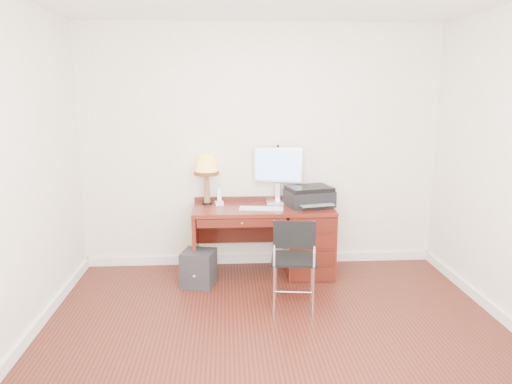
{
  "coord_description": "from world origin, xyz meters",
  "views": [
    {
      "loc": [
        -0.4,
        -3.8,
        1.99
      ],
      "look_at": [
        -0.09,
        1.2,
        0.96
      ],
      "focal_mm": 35.0,
      "sensor_mm": 36.0,
      "label": 1
    }
  ],
  "objects": [
    {
      "name": "ground",
      "position": [
        0.0,
        0.0,
        0.0
      ],
      "size": [
        4.0,
        4.0,
        0.0
      ],
      "primitive_type": "plane",
      "color": "#39130D",
      "rests_on": "ground"
    },
    {
      "name": "keyboard",
      "position": [
        -0.03,
        1.29,
        0.76
      ],
      "size": [
        0.47,
        0.2,
        0.02
      ],
      "primitive_type": "cube",
      "rotation": [
        0.0,
        0.0,
        -0.15
      ],
      "color": "white",
      "rests_on": "desk"
    },
    {
      "name": "monitor",
      "position": [
        0.17,
        1.63,
        1.14
      ],
      "size": [
        0.53,
        0.22,
        0.62
      ],
      "rotation": [
        0.0,
        0.0,
        -0.21
      ],
      "color": "silver",
      "rests_on": "desk"
    },
    {
      "name": "chair",
      "position": [
        0.22,
        0.47,
        0.53
      ],
      "size": [
        0.46,
        0.46,
        0.87
      ],
      "rotation": [
        0.0,
        0.0,
        -0.14
      ],
      "color": "black",
      "rests_on": "ground"
    },
    {
      "name": "room_shell",
      "position": [
        0.0,
        0.63,
        0.05
      ],
      "size": [
        4.0,
        4.0,
        4.0
      ],
      "color": "white",
      "rests_on": "ground"
    },
    {
      "name": "phone",
      "position": [
        -0.47,
        1.52,
        0.8
      ],
      "size": [
        0.1,
        0.1,
        0.18
      ],
      "rotation": [
        0.0,
        0.0,
        0.17
      ],
      "color": "white",
      "rests_on": "desk"
    },
    {
      "name": "printer",
      "position": [
        0.5,
        1.43,
        0.85
      ],
      "size": [
        0.55,
        0.48,
        0.21
      ],
      "rotation": [
        0.0,
        0.0,
        0.24
      ],
      "color": "black",
      "rests_on": "desk"
    },
    {
      "name": "mouse_pad",
      "position": [
        0.47,
        1.37,
        0.76
      ],
      "size": [
        0.21,
        0.21,
        0.04
      ],
      "color": "black",
      "rests_on": "desk"
    },
    {
      "name": "desk",
      "position": [
        0.32,
        1.4,
        0.41
      ],
      "size": [
        1.5,
        0.67,
        0.75
      ],
      "color": "maroon",
      "rests_on": "ground"
    },
    {
      "name": "leg_lamp",
      "position": [
        -0.6,
        1.57,
        1.16
      ],
      "size": [
        0.27,
        0.27,
        0.55
      ],
      "color": "black",
      "rests_on": "desk"
    },
    {
      "name": "equipment_box",
      "position": [
        -0.69,
        1.09,
        0.18
      ],
      "size": [
        0.38,
        0.38,
        0.37
      ],
      "primitive_type": "cube",
      "rotation": [
        0.0,
        0.0,
        -0.25
      ],
      "color": "black",
      "rests_on": "ground"
    },
    {
      "name": "pen_cup",
      "position": [
        0.44,
        1.61,
        0.79
      ],
      "size": [
        0.07,
        0.07,
        0.09
      ],
      "primitive_type": "cylinder",
      "color": "black",
      "rests_on": "desk"
    }
  ]
}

